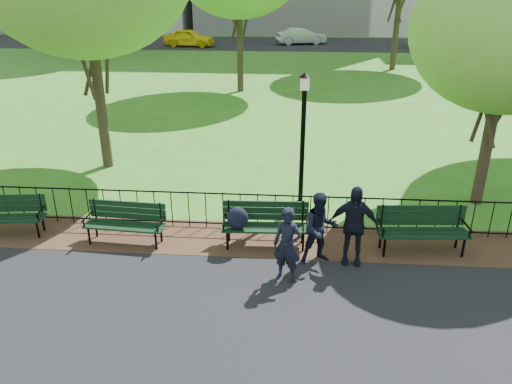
# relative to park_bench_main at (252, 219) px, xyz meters

# --- Properties ---
(ground) EXTENTS (120.00, 120.00, 0.00)m
(ground) POSITION_rel_park_bench_main_xyz_m (1.06, -1.21, -0.67)
(ground) COLOR #3B6A1B
(dirt_strip) EXTENTS (60.00, 1.60, 0.01)m
(dirt_strip) POSITION_rel_park_bench_main_xyz_m (1.06, 0.29, -0.65)
(dirt_strip) COLOR #3C2618
(dirt_strip) RESTS_ON ground
(far_street) EXTENTS (70.00, 9.00, 0.01)m
(far_street) POSITION_rel_park_bench_main_xyz_m (1.06, 33.79, -0.66)
(far_street) COLOR black
(far_street) RESTS_ON ground
(iron_fence) EXTENTS (24.06, 0.06, 1.00)m
(iron_fence) POSITION_rel_park_bench_main_xyz_m (1.06, 0.79, -0.17)
(iron_fence) COLOR black
(iron_fence) RESTS_ON ground
(park_bench_main) EXTENTS (1.88, 0.65, 1.05)m
(park_bench_main) POSITION_rel_park_bench_main_xyz_m (0.00, 0.00, 0.00)
(park_bench_main) COLOR black
(park_bench_main) RESTS_ON ground
(park_bench_left_a) EXTENTS (1.78, 0.66, 0.99)m
(park_bench_left_a) POSITION_rel_park_bench_main_xyz_m (-2.77, 0.00, -0.10)
(park_bench_left_a) COLOR black
(park_bench_left_a) RESTS_ON ground
(park_bench_left_b) EXTENTS (1.78, 0.74, 0.98)m
(park_bench_left_b) POSITION_rel_park_bench_main_xyz_m (-5.58, 0.15, -0.11)
(park_bench_left_b) COLOR black
(park_bench_left_b) RESTS_ON ground
(park_bench_right_a) EXTENTS (1.92, 0.71, 1.07)m
(park_bench_right_a) POSITION_rel_park_bench_main_xyz_m (3.58, 0.11, -0.05)
(park_bench_right_a) COLOR black
(park_bench_right_a) RESTS_ON ground
(lamppost) EXTENTS (0.31, 0.31, 3.40)m
(lamppost) POSITION_rel_park_bench_main_xyz_m (1.04, 2.03, 1.19)
(lamppost) COLOR black
(lamppost) RESTS_ON ground
(tree_near_e) EXTENTS (4.42, 4.42, 6.16)m
(tree_near_e) POSITION_rel_park_bench_main_xyz_m (5.61, 2.71, 3.61)
(tree_near_e) COLOR #2D2116
(tree_near_e) RESTS_ON ground
(person_left) EXTENTS (0.64, 0.54, 1.51)m
(person_left) POSITION_rel_park_bench_main_xyz_m (0.77, -1.23, 0.10)
(person_left) COLOR black
(person_left) RESTS_ON asphalt_path
(person_mid) EXTENTS (0.81, 0.57, 1.51)m
(person_mid) POSITION_rel_park_bench_main_xyz_m (1.42, -0.51, 0.10)
(person_mid) COLOR black
(person_mid) RESTS_ON asphalt_path
(person_right) EXTENTS (1.02, 0.51, 1.68)m
(person_right) POSITION_rel_park_bench_main_xyz_m (2.07, -0.49, 0.19)
(person_right) COLOR black
(person_right) RESTS_ON asphalt_path
(taxi) EXTENTS (4.19, 2.15, 1.37)m
(taxi) POSITION_rel_park_bench_main_xyz_m (-7.75, 31.51, 0.03)
(taxi) COLOR yellow
(taxi) RESTS_ON far_street
(sedan_silver) EXTENTS (4.25, 2.47, 1.32)m
(sedan_silver) POSITION_rel_park_bench_main_xyz_m (1.18, 33.48, 0.01)
(sedan_silver) COLOR #B7BAC0
(sedan_silver) RESTS_ON far_street
(sedan_dark) EXTENTS (5.40, 3.10, 1.47)m
(sedan_dark) POSITION_rel_park_bench_main_xyz_m (12.28, 32.29, 0.08)
(sedan_dark) COLOR black
(sedan_dark) RESTS_ON far_street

